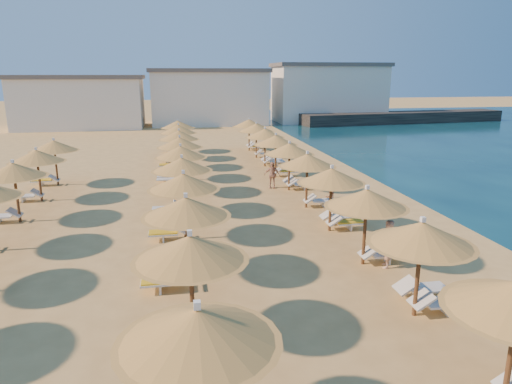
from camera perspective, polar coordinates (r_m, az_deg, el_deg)
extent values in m
plane|color=#E0AD62|center=(17.53, -1.07, -7.51)|extent=(220.00, 220.00, 0.00)
cube|color=black|center=(67.59, 17.97, 8.87)|extent=(30.26, 7.47, 1.50)
cube|color=white|center=(61.95, -21.06, 10.25)|extent=(15.00, 8.00, 6.00)
cube|color=#59514C|center=(61.85, -21.34, 13.25)|extent=(15.60, 8.48, 0.50)
cube|color=white|center=(62.92, -5.88, 11.54)|extent=(15.00, 8.00, 6.80)
cube|color=#59514C|center=(62.84, -5.97, 14.86)|extent=(15.60, 8.48, 0.50)
cube|color=white|center=(67.27, 8.99, 11.97)|extent=(15.00, 8.00, 7.60)
cube|color=#59514C|center=(67.22, 9.13, 15.42)|extent=(15.60, 8.48, 0.50)
cylinder|color=brown|center=(10.88, 29.26, -17.17)|extent=(0.12, 0.12, 2.37)
cylinder|color=brown|center=(13.50, 19.54, -9.88)|extent=(0.12, 0.12, 2.37)
cone|color=#AA7231|center=(13.05, 20.00, -4.85)|extent=(2.70, 2.70, 0.63)
cone|color=#AA7231|center=(13.13, 19.91, -5.91)|extent=(2.92, 2.92, 0.12)
cube|color=white|center=(12.93, 20.15, -3.23)|extent=(0.12, 0.12, 0.14)
cylinder|color=brown|center=(16.50, 13.42, -4.94)|extent=(0.12, 0.12, 2.37)
cone|color=#AA7231|center=(16.14, 13.67, -0.74)|extent=(2.70, 2.70, 0.63)
cone|color=#AA7231|center=(16.20, 13.62, -1.61)|extent=(2.92, 2.92, 0.12)
cube|color=white|center=(16.04, 13.76, 0.59)|extent=(0.12, 0.12, 0.14)
cylinder|color=brown|center=(19.72, 9.29, -1.53)|extent=(0.12, 0.12, 2.37)
cone|color=#AA7231|center=(19.42, 9.44, 2.03)|extent=(2.70, 2.70, 0.63)
cone|color=#AA7231|center=(19.47, 9.41, 1.29)|extent=(2.92, 2.92, 0.12)
cube|color=white|center=(19.34, 9.49, 3.15)|extent=(0.12, 0.12, 0.14)
cylinder|color=brown|center=(23.06, 6.35, 0.92)|extent=(0.12, 0.12, 2.37)
cone|color=#AA7231|center=(22.80, 6.44, 3.98)|extent=(2.70, 2.70, 0.63)
cone|color=#AA7231|center=(22.85, 6.42, 3.35)|extent=(2.92, 2.92, 0.12)
cube|color=white|center=(22.74, 6.46, 4.94)|extent=(0.12, 0.12, 0.14)
cylinder|color=brown|center=(26.48, 4.16, 2.74)|extent=(0.12, 0.12, 2.37)
cone|color=#AA7231|center=(26.25, 4.21, 5.42)|extent=(2.70, 2.70, 0.63)
cone|color=#AA7231|center=(26.30, 4.20, 4.86)|extent=(2.92, 2.92, 0.12)
cube|color=white|center=(26.20, 4.22, 6.25)|extent=(0.12, 0.12, 0.14)
cylinder|color=brown|center=(29.95, 2.46, 4.14)|extent=(0.12, 0.12, 2.37)
cone|color=#AA7231|center=(29.75, 2.49, 6.51)|extent=(2.70, 2.70, 0.63)
cone|color=#AA7231|center=(29.79, 2.49, 6.02)|extent=(2.92, 2.92, 0.12)
cube|color=white|center=(29.70, 2.50, 7.25)|extent=(0.12, 0.12, 0.14)
cylinder|color=brown|center=(33.45, 1.12, 5.24)|extent=(0.12, 0.12, 2.37)
cone|color=#AA7231|center=(33.27, 1.13, 7.37)|extent=(2.70, 2.70, 0.63)
cone|color=#AA7231|center=(33.31, 1.13, 6.93)|extent=(2.92, 2.92, 0.12)
cube|color=white|center=(33.23, 1.14, 8.03)|extent=(0.12, 0.12, 0.14)
cylinder|color=brown|center=(36.98, 0.03, 6.13)|extent=(0.12, 0.12, 2.37)
cone|color=#AA7231|center=(36.82, 0.03, 8.06)|extent=(2.70, 2.70, 0.63)
cone|color=#AA7231|center=(36.85, 0.03, 7.67)|extent=(2.92, 2.92, 0.12)
cube|color=white|center=(36.78, 0.03, 8.66)|extent=(0.12, 0.12, 0.14)
cylinder|color=brown|center=(40.53, -0.87, 6.87)|extent=(0.12, 0.12, 2.37)
cone|color=#AA7231|center=(40.38, -0.88, 8.63)|extent=(2.70, 2.70, 0.63)
cone|color=#AA7231|center=(40.41, -0.88, 8.27)|extent=(2.92, 2.92, 0.12)
cube|color=white|center=(40.34, -0.88, 9.18)|extent=(0.12, 0.12, 0.14)
cone|color=#AA7231|center=(8.10, -7.28, -16.25)|extent=(2.70, 2.70, 0.63)
cone|color=#AA7231|center=(8.23, -7.22, -17.79)|extent=(2.92, 2.92, 0.12)
cube|color=white|center=(7.91, -7.37, -13.84)|extent=(0.12, 0.12, 0.14)
cylinder|color=brown|center=(11.89, -8.01, -12.56)|extent=(0.12, 0.12, 2.37)
cone|color=#AA7231|center=(11.38, -8.24, -6.92)|extent=(2.70, 2.70, 0.63)
cone|color=#AA7231|center=(11.47, -8.19, -8.12)|extent=(2.92, 2.92, 0.12)
cube|color=white|center=(11.24, -8.31, -5.09)|extent=(0.12, 0.12, 0.14)
cylinder|color=brown|center=(15.22, -8.56, -6.38)|extent=(0.12, 0.12, 2.37)
cone|color=#AA7231|center=(14.82, -8.74, -1.84)|extent=(2.70, 2.70, 0.63)
cone|color=#AA7231|center=(14.89, -8.70, -2.79)|extent=(2.92, 2.92, 0.12)
cube|color=white|center=(14.72, -8.80, -0.40)|extent=(0.12, 0.12, 0.14)
cylinder|color=brown|center=(18.66, -8.90, -2.44)|extent=(0.12, 0.12, 2.37)
cone|color=#AA7231|center=(18.34, -9.05, 1.31)|extent=(2.70, 2.70, 0.63)
cone|color=#AA7231|center=(18.40, -9.02, 0.53)|extent=(2.92, 2.92, 0.12)
cube|color=white|center=(18.25, -9.10, 2.49)|extent=(0.12, 0.12, 0.14)
cylinder|color=brown|center=(22.16, -9.13, 0.26)|extent=(0.12, 0.12, 2.37)
cone|color=#AA7231|center=(21.89, -9.26, 3.44)|extent=(2.70, 2.70, 0.63)
cone|color=#AA7231|center=(21.94, -9.23, 2.79)|extent=(2.92, 2.92, 0.12)
cube|color=white|center=(21.82, -9.30, 4.44)|extent=(0.12, 0.12, 0.14)
cylinder|color=brown|center=(25.70, -9.30, 2.22)|extent=(0.12, 0.12, 2.37)
cone|color=#AA7231|center=(25.47, -9.41, 4.98)|extent=(2.70, 2.70, 0.63)
cone|color=#AA7231|center=(25.51, -9.39, 4.41)|extent=(2.92, 2.92, 0.12)
cube|color=white|center=(25.41, -9.45, 5.84)|extent=(0.12, 0.12, 0.14)
cylinder|color=brown|center=(29.26, -9.42, 3.71)|extent=(0.12, 0.12, 2.37)
cone|color=#AA7231|center=(29.06, -9.52, 6.13)|extent=(2.70, 2.70, 0.63)
cone|color=#AA7231|center=(29.09, -9.50, 5.64)|extent=(2.92, 2.92, 0.12)
cube|color=white|center=(29.00, -9.56, 6.89)|extent=(0.12, 0.12, 0.14)
cylinder|color=brown|center=(32.84, -9.52, 4.87)|extent=(0.12, 0.12, 2.37)
cone|color=#AA7231|center=(32.66, -9.61, 7.04)|extent=(2.70, 2.70, 0.63)
cone|color=#AA7231|center=(32.69, -9.60, 6.59)|extent=(2.92, 2.92, 0.12)
cube|color=white|center=(32.61, -9.64, 7.71)|extent=(0.12, 0.12, 0.14)
cylinder|color=brown|center=(36.43, -9.60, 5.80)|extent=(0.12, 0.12, 2.37)
cone|color=#AA7231|center=(36.26, -9.69, 7.76)|extent=(2.70, 2.70, 0.63)
cone|color=#AA7231|center=(36.29, -9.67, 7.36)|extent=(2.92, 2.92, 0.12)
cube|color=white|center=(36.22, -9.71, 8.37)|extent=(0.12, 0.12, 0.14)
cylinder|color=brown|center=(40.02, -9.67, 6.57)|extent=(0.12, 0.12, 2.37)
cone|color=#AA7231|center=(39.87, -9.75, 8.35)|extent=(2.70, 2.70, 0.63)
cone|color=#AA7231|center=(39.90, -9.73, 7.99)|extent=(2.92, 2.92, 0.12)
cube|color=white|center=(39.83, -9.77, 8.90)|extent=(0.12, 0.12, 0.14)
cylinder|color=brown|center=(23.30, -27.70, -0.55)|extent=(0.12, 0.12, 2.37)
cone|color=#AA7231|center=(23.04, -28.06, 2.46)|extent=(2.70, 2.70, 0.63)
cone|color=#AA7231|center=(23.09, -27.99, 1.84)|extent=(2.92, 2.92, 0.12)
cube|color=white|center=(22.98, -28.18, 3.41)|extent=(0.12, 0.12, 0.14)
cylinder|color=brown|center=(26.69, -25.44, 1.44)|extent=(0.12, 0.12, 2.37)
cone|color=#AA7231|center=(26.46, -25.74, 4.09)|extent=(2.70, 2.70, 0.63)
cone|color=#AA7231|center=(26.50, -25.68, 3.54)|extent=(2.92, 2.92, 0.12)
cube|color=white|center=(26.40, -25.83, 4.91)|extent=(0.12, 0.12, 0.14)
cylinder|color=brown|center=(30.13, -23.70, 2.98)|extent=(0.12, 0.12, 2.37)
cone|color=#AA7231|center=(29.93, -23.94, 5.33)|extent=(2.70, 2.70, 0.63)
cone|color=#AA7231|center=(29.97, -23.89, 4.85)|extent=(2.92, 2.92, 0.12)
cube|color=white|center=(29.88, -24.02, 6.06)|extent=(0.12, 0.12, 0.14)
cube|color=silver|center=(14.30, 22.46, -12.59)|extent=(1.19, 0.64, 0.06)
cube|color=silver|center=(14.37, 22.40, -13.16)|extent=(0.06, 0.58, 0.32)
cube|color=silver|center=(13.89, 19.97, -12.52)|extent=(0.58, 0.64, 0.40)
cube|color=silver|center=(14.98, 20.62, -11.14)|extent=(1.19, 0.64, 0.06)
cube|color=silver|center=(15.05, 20.57, -11.69)|extent=(0.06, 0.58, 0.32)
cube|color=silver|center=(14.59, 18.21, -11.03)|extent=(0.58, 0.64, 0.40)
cube|color=silver|center=(12.32, -12.23, -16.32)|extent=(1.19, 0.64, 0.06)
cube|color=silver|center=(12.40, -12.19, -16.96)|extent=(0.06, 0.58, 0.32)
cube|color=silver|center=(12.23, -8.80, -15.63)|extent=(0.58, 0.64, 0.40)
cube|color=silver|center=(17.17, 16.03, -7.43)|extent=(1.19, 0.64, 0.06)
cube|color=silver|center=(17.23, 15.99, -7.93)|extent=(0.06, 0.58, 0.32)
cube|color=silver|center=(16.83, 13.86, -7.23)|extent=(0.58, 0.64, 0.40)
cube|color=silver|center=(15.56, -11.80, -9.50)|extent=(1.19, 0.64, 0.06)
cube|color=silver|center=(15.62, -11.77, -10.04)|extent=(0.06, 0.58, 0.32)
cube|color=silver|center=(15.49, -9.16, -8.92)|extent=(0.58, 0.64, 0.40)
cube|color=silver|center=(14.74, -11.88, -10.91)|extent=(1.19, 0.64, 0.06)
cube|color=silver|center=(14.81, -11.85, -11.47)|extent=(0.06, 0.58, 0.32)
cube|color=silver|center=(14.66, -9.08, -10.30)|extent=(0.58, 0.64, 0.40)
cube|color=yellow|center=(14.71, -11.89, -10.72)|extent=(1.14, 0.59, 0.05)
cube|color=silver|center=(20.28, 11.60, -3.75)|extent=(1.19, 0.64, 0.06)
cube|color=silver|center=(20.33, 11.57, -4.18)|extent=(0.06, 0.58, 0.32)
cube|color=silver|center=(19.99, 9.71, -3.50)|extent=(0.58, 0.64, 0.40)
cube|color=yellow|center=(20.26, 11.60, -3.60)|extent=(1.14, 0.59, 0.05)
cube|color=silver|center=(21.08, 10.71, -3.00)|extent=(1.19, 0.64, 0.06)
cube|color=silver|center=(21.13, 10.69, -3.42)|extent=(0.06, 0.58, 0.32)
cube|color=silver|center=(20.80, 8.89, -2.75)|extent=(0.58, 0.64, 0.40)
cube|color=silver|center=(18.94, -11.53, -5.07)|extent=(1.19, 0.64, 0.06)
cube|color=silver|center=(18.99, -11.50, -5.52)|extent=(0.06, 0.58, 0.32)
cube|color=silver|center=(18.88, -9.38, -4.58)|extent=(0.58, 0.64, 0.40)
cube|color=yellow|center=(18.92, -11.54, -4.91)|extent=(1.14, 0.59, 0.05)
cube|color=silver|center=(23.54, 8.39, -1.05)|extent=(1.19, 0.64, 0.06)
cube|color=silver|center=(23.59, 8.38, -1.42)|extent=(0.06, 0.58, 0.32)
cube|color=silver|center=(23.29, 6.74, -0.80)|extent=(0.58, 0.64, 0.40)
cube|color=silver|center=(22.40, -11.34, -1.99)|extent=(1.19, 0.64, 0.06)
cube|color=silver|center=(22.44, -11.32, -2.38)|extent=(0.06, 0.58, 0.32)
cube|color=silver|center=(22.35, -9.53, -1.57)|extent=(0.58, 0.64, 0.40)
cube|color=silver|center=(21.53, -11.38, -2.66)|extent=(1.19, 0.64, 0.06)
cube|color=silver|center=(21.58, -11.36, -3.07)|extent=(0.06, 0.58, 0.32)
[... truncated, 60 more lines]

